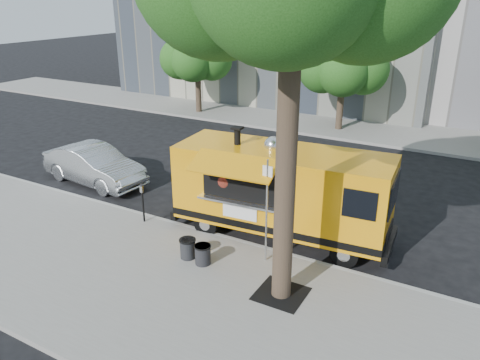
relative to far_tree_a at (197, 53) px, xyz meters
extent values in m
plane|color=black|center=(10.00, -12.30, -3.78)|extent=(120.00, 120.00, 0.00)
cube|color=gray|center=(10.00, -16.30, -3.70)|extent=(60.00, 6.00, 0.15)
cube|color=#999993|center=(10.00, -13.23, -3.70)|extent=(60.00, 0.14, 0.16)
cube|color=gray|center=(10.00, 1.20, -3.70)|extent=(60.00, 5.00, 0.15)
cylinder|color=#33261C|center=(12.60, -15.10, -0.38)|extent=(0.48, 0.48, 6.50)
cube|color=black|center=(12.60, -15.10, -3.62)|extent=(1.20, 1.20, 0.02)
cylinder|color=#33261C|center=(0.00, 0.00, -2.33)|extent=(0.36, 0.36, 2.60)
sphere|color=#1D4813|center=(0.00, 0.00, 0.02)|extent=(3.42, 3.42, 3.42)
cylinder|color=#33261C|center=(9.00, 0.40, -2.33)|extent=(0.36, 0.36, 2.60)
sphere|color=#1D4813|center=(9.00, 0.40, 0.07)|extent=(3.60, 3.60, 3.60)
cylinder|color=silver|center=(11.55, -13.85, -2.13)|extent=(0.06, 0.06, 3.00)
cube|color=white|center=(11.55, -13.85, -0.98)|extent=(0.28, 0.02, 0.35)
cylinder|color=black|center=(7.00, -13.65, -3.10)|extent=(0.06, 0.06, 1.05)
cube|color=silver|center=(7.00, -13.65, -2.48)|extent=(0.10, 0.08, 0.22)
sphere|color=black|center=(7.00, -13.65, -2.35)|extent=(0.11, 0.11, 0.11)
cube|color=#FFA30D|center=(11.20, -12.10, -2.11)|extent=(6.61, 2.69, 2.34)
cube|color=black|center=(11.20, -12.10, -3.06)|extent=(6.63, 2.71, 0.22)
cube|color=black|center=(14.50, -11.84, -3.33)|extent=(0.34, 2.08, 0.30)
cube|color=black|center=(7.90, -12.36, -3.33)|extent=(0.34, 2.08, 0.30)
cube|color=black|center=(14.44, -11.84, -1.74)|extent=(0.19, 1.75, 0.94)
cylinder|color=black|center=(13.50, -12.84, -3.38)|extent=(0.81, 0.34, 0.79)
cylinder|color=black|center=(13.36, -11.01, -3.38)|extent=(0.81, 0.34, 0.79)
cylinder|color=black|center=(9.15, -13.18, -3.38)|extent=(0.81, 0.34, 0.79)
cylinder|color=black|center=(9.00, -11.36, -3.38)|extent=(0.81, 0.34, 0.79)
cube|color=black|center=(10.39, -13.20, -1.74)|extent=(2.39, 0.37, 1.04)
cube|color=silver|center=(10.41, -13.36, -2.30)|extent=(2.60, 0.55, 0.06)
cube|color=#FFA30D|center=(10.43, -13.72, -1.03)|extent=(2.55, 1.13, 0.42)
cube|color=white|center=(10.40, -13.28, -2.61)|extent=(1.09, 0.13, 0.50)
cylinder|color=black|center=(9.72, -12.22, -0.70)|extent=(0.20, 0.20, 0.55)
sphere|color=silver|center=(10.79, -11.93, -0.89)|extent=(0.56, 0.56, 0.56)
sphere|color=maroon|center=(9.83, -12.95, -1.79)|extent=(0.83, 0.83, 0.83)
cylinder|color=#FF590C|center=(9.84, -13.18, -1.92)|extent=(0.35, 0.15, 0.34)
imported|color=silver|center=(2.84, -11.70, -3.02)|extent=(4.73, 2.05, 1.51)
cylinder|color=black|center=(9.56, -14.80, -3.34)|extent=(0.44, 0.44, 0.57)
cylinder|color=black|center=(9.56, -14.80, -3.07)|extent=(0.48, 0.48, 0.04)
cylinder|color=black|center=(10.11, -14.86, -3.34)|extent=(0.43, 0.43, 0.57)
cylinder|color=black|center=(10.11, -14.86, -3.08)|extent=(0.47, 0.47, 0.04)
camera|label=1|loc=(16.48, -24.14, 3.38)|focal=35.00mm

